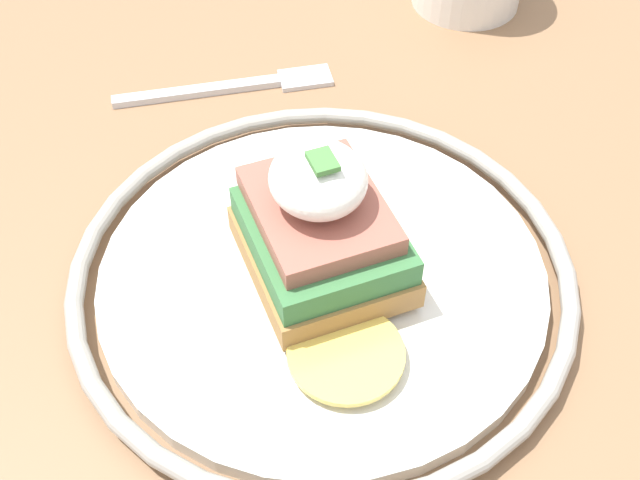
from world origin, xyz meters
The scene contains 4 objects.
dining_table centered at (0.00, 0.00, 0.63)m, with size 0.86×0.72×0.78m.
plate centered at (0.00, 0.00, 0.78)m, with size 0.27×0.27×0.02m.
sandwich centered at (0.00, 0.00, 0.82)m, with size 0.13×0.08×0.08m.
fork centered at (-0.18, 0.01, 0.78)m, with size 0.04×0.15×0.00m.
Camera 1 is at (0.26, -0.10, 1.12)m, focal length 45.00 mm.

